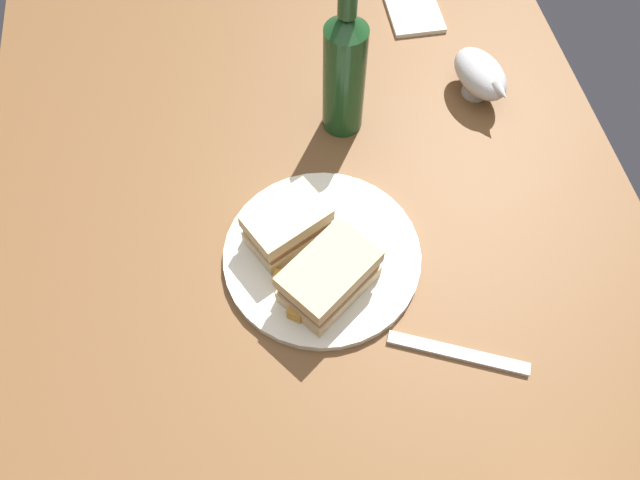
{
  "coord_description": "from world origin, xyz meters",
  "views": [
    {
      "loc": [
        -0.41,
        0.07,
        1.46
      ],
      "look_at": [
        -0.01,
        0.0,
        0.75
      ],
      "focal_mm": 34.07,
      "sensor_mm": 36.0,
      "label": 1
    }
  ],
  "objects": [
    {
      "name": "cider_bottle",
      "position": [
        0.21,
        -0.07,
        0.83
      ],
      "size": [
        0.06,
        0.06,
        0.28
      ],
      "color": "#19421E",
      "rests_on": "dining_table"
    },
    {
      "name": "napkin",
      "position": [
        0.43,
        -0.25,
        0.73
      ],
      "size": [
        0.11,
        0.09,
        0.01
      ],
      "primitive_type": "cube",
      "rotation": [
        0.0,
        0.0,
        -0.01
      ],
      "color": "silver",
      "rests_on": "dining_table"
    },
    {
      "name": "gravy_boat",
      "position": [
        0.23,
        -0.3,
        0.76
      ],
      "size": [
        0.13,
        0.09,
        0.07
      ],
      "color": "#B7B7BC",
      "rests_on": "dining_table"
    },
    {
      "name": "potato_wedge_back",
      "position": [
        -0.09,
        0.04,
        0.75
      ],
      "size": [
        0.06,
        0.05,
        0.02
      ],
      "primitive_type": "cube",
      "rotation": [
        0.0,
        0.0,
        2.54
      ],
      "color": "gold",
      "rests_on": "plate"
    },
    {
      "name": "plate",
      "position": [
        -0.02,
        0.0,
        0.73
      ],
      "size": [
        0.27,
        0.27,
        0.01
      ],
      "primitive_type": "cylinder",
      "color": "silver",
      "rests_on": "dining_table"
    },
    {
      "name": "fork",
      "position": [
        -0.19,
        -0.15,
        0.73
      ],
      "size": [
        0.09,
        0.17,
        0.01
      ],
      "primitive_type": "cube",
      "rotation": [
        0.0,
        0.0,
        4.29
      ],
      "color": "silver",
      "rests_on": "dining_table"
    },
    {
      "name": "potato_wedge_front",
      "position": [
        -0.06,
        0.01,
        0.75
      ],
      "size": [
        0.03,
        0.05,
        0.02
      ],
      "primitive_type": "cube",
      "rotation": [
        0.0,
        0.0,
        4.54
      ],
      "color": "#B77F33",
      "rests_on": "plate"
    },
    {
      "name": "sandwich_half_left",
      "position": [
        0.01,
        0.04,
        0.77
      ],
      "size": [
        0.11,
        0.13,
        0.06
      ],
      "color": "beige",
      "rests_on": "plate"
    },
    {
      "name": "dining_table",
      "position": [
        0.0,
        0.0,
        0.36
      ],
      "size": [
        1.25,
        0.95,
        0.72
      ],
      "primitive_type": "cube",
      "color": "brown",
      "rests_on": "ground"
    },
    {
      "name": "sandwich_half_right",
      "position": [
        -0.08,
        -0.0,
        0.77
      ],
      "size": [
        0.14,
        0.14,
        0.06
      ],
      "color": "#CCB284",
      "rests_on": "plate"
    },
    {
      "name": "ground_plane",
      "position": [
        0.0,
        0.0,
        0.0
      ],
      "size": [
        6.0,
        6.0,
        0.0
      ],
      "primitive_type": "plane",
      "color": "black"
    },
    {
      "name": "potato_wedge_middle",
      "position": [
        -0.06,
        0.05,
        0.74
      ],
      "size": [
        0.03,
        0.05,
        0.02
      ],
      "primitive_type": "cube",
      "rotation": [
        0.0,
        0.0,
        4.39
      ],
      "color": "gold",
      "rests_on": "plate"
    }
  ]
}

